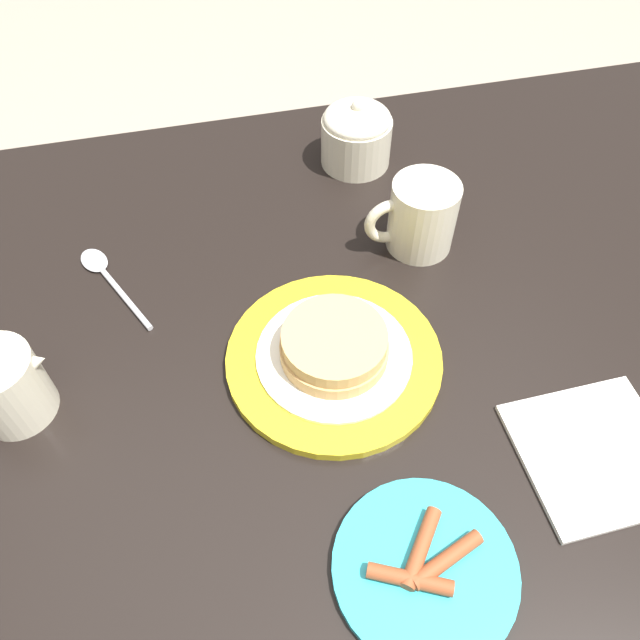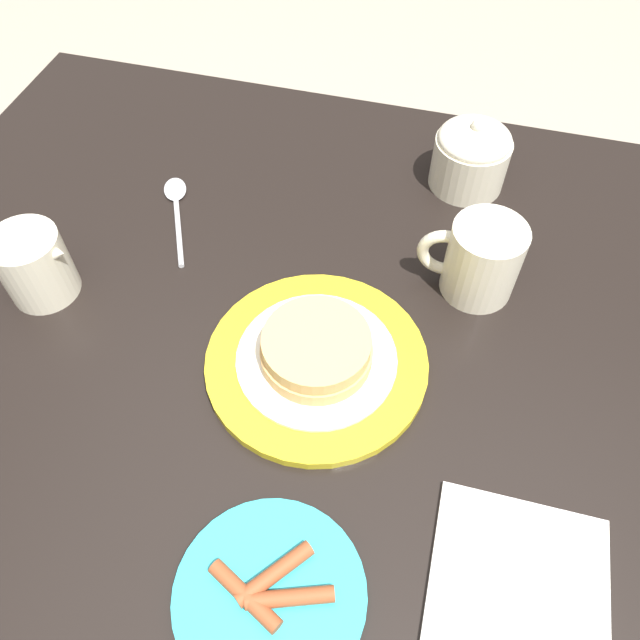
% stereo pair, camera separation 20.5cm
% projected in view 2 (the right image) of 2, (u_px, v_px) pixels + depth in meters
% --- Properties ---
extents(ground_plane, '(8.00, 8.00, 0.00)m').
position_uv_depth(ground_plane, '(337.00, 594.00, 1.23)').
color(ground_plane, gray).
extents(dining_table, '(1.26, 1.07, 0.74)m').
position_uv_depth(dining_table, '(350.00, 462.00, 0.72)').
color(dining_table, black).
rests_on(dining_table, ground_plane).
extents(pancake_plate, '(0.24, 0.24, 0.05)m').
position_uv_depth(pancake_plate, '(317.00, 357.00, 0.66)').
color(pancake_plate, gold).
rests_on(pancake_plate, dining_table).
extents(side_plate_bacon, '(0.17, 0.17, 0.02)m').
position_uv_depth(side_plate_bacon, '(270.00, 594.00, 0.53)').
color(side_plate_bacon, '#2DADBC').
rests_on(side_plate_bacon, dining_table).
extents(coffee_mug, '(0.12, 0.08, 0.09)m').
position_uv_depth(coffee_mug, '(480.00, 259.00, 0.70)').
color(coffee_mug, beige).
rests_on(coffee_mug, dining_table).
extents(creamer_pitcher, '(0.12, 0.08, 0.09)m').
position_uv_depth(creamer_pitcher, '(34.00, 264.00, 0.70)').
color(creamer_pitcher, beige).
rests_on(creamer_pitcher, dining_table).
extents(sugar_bowl, '(0.10, 0.10, 0.10)m').
position_uv_depth(sugar_bowl, '(471.00, 155.00, 0.81)').
color(sugar_bowl, beige).
rests_on(sugar_bowl, dining_table).
extents(napkin, '(0.15, 0.15, 0.01)m').
position_uv_depth(napkin, '(519.00, 583.00, 0.54)').
color(napkin, silver).
rests_on(napkin, dining_table).
extents(spoon, '(0.09, 0.15, 0.01)m').
position_uv_depth(spoon, '(176.00, 203.00, 0.82)').
color(spoon, silver).
rests_on(spoon, dining_table).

